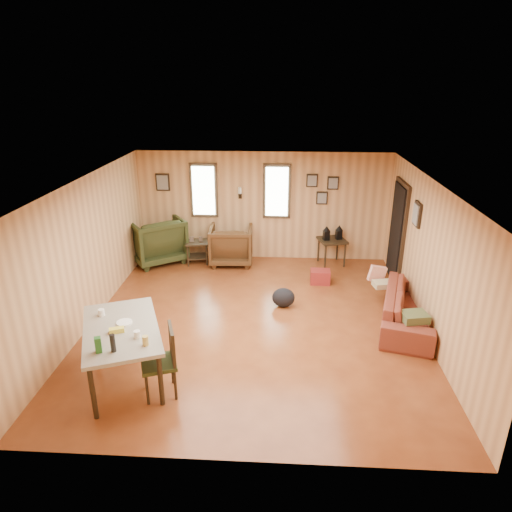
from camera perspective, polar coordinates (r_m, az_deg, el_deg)
The scene contains 11 objects.
room at distance 7.53m, azimuth 1.23°, elevation 0.72°, with size 5.54×6.04×2.44m.
sofa at distance 8.00m, azimuth 18.71°, elevation -5.52°, with size 2.03×0.59×0.80m, color brown.
recliner_brown at distance 10.04m, azimuth -3.11°, elevation 1.66°, with size 0.91×0.86×0.94m, color #482D15.
recliner_green at distance 10.32m, azimuth -12.39°, elevation 2.28°, with size 1.09×1.02×1.12m, color #2E3518.
end_table at distance 10.13m, azimuth -7.39°, elevation 0.96°, with size 0.56×0.53×0.62m.
side_table at distance 10.05m, azimuth 9.52°, elevation 2.22°, with size 0.68×0.68×0.89m.
cooler at distance 9.23m, azimuth 8.03°, elevation -2.58°, with size 0.40×0.29×0.28m.
backpack at distance 8.24m, azimuth 3.44°, elevation -5.21°, with size 0.47×0.40×0.35m.
sofa_pillows at distance 7.90m, azimuth 17.06°, elevation -4.84°, with size 0.70×1.68×0.34m.
dining_table at distance 6.35m, azimuth -16.50°, elevation -9.21°, with size 1.46×1.82×1.04m.
dining_chair at distance 6.08m, azimuth -11.41°, elevation -12.33°, with size 0.55×0.55×0.96m.
Camera 1 is at (0.43, -6.75, 3.89)m, focal length 32.00 mm.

